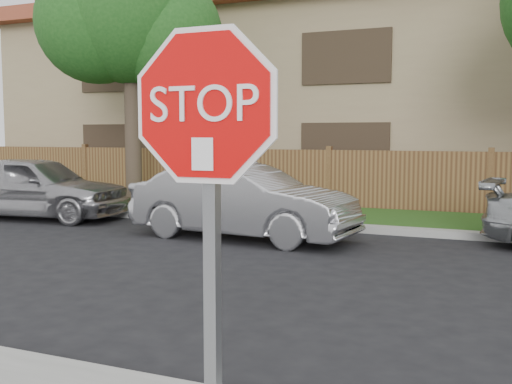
% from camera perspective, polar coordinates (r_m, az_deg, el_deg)
% --- Properties ---
extents(far_curb, '(70.00, 0.30, 0.15)m').
position_cam_1_polar(far_curb, '(12.26, 20.82, -3.95)').
color(far_curb, gray).
rests_on(far_curb, ground).
extents(grass_strip, '(70.00, 3.00, 0.12)m').
position_cam_1_polar(grass_strip, '(13.89, 21.10, -2.94)').
color(grass_strip, '#1E4714').
rests_on(grass_strip, ground).
extents(fence, '(70.00, 0.12, 1.60)m').
position_cam_1_polar(fence, '(15.40, 21.41, 0.62)').
color(fence, '#4D2F1B').
rests_on(fence, ground).
extents(apartment_building, '(35.20, 9.20, 7.20)m').
position_cam_1_polar(apartment_building, '(21.00, 22.15, 9.26)').
color(apartment_building, '#94805C').
rests_on(apartment_building, ground).
extents(tree_left, '(4.80, 3.90, 7.78)m').
position_cam_1_polar(tree_left, '(16.77, -12.06, 16.43)').
color(tree_left, '#382B21').
rests_on(tree_left, ground).
extents(stop_sign, '(1.01, 0.13, 2.55)m').
position_cam_1_polar(stop_sign, '(2.79, -4.68, 1.59)').
color(stop_sign, gray).
rests_on(stop_sign, sidewalk_near).
extents(sedan_far_left, '(4.67, 2.35, 1.53)m').
position_cam_1_polar(sedan_far_left, '(15.22, -20.27, 0.46)').
color(sedan_far_left, '#A09FA3').
rests_on(sedan_far_left, ground).
extents(sedan_left, '(4.55, 1.94, 1.46)m').
position_cam_1_polar(sedan_left, '(11.54, -1.25, -0.88)').
color(sedan_left, '#A1A1A6').
rests_on(sedan_left, ground).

